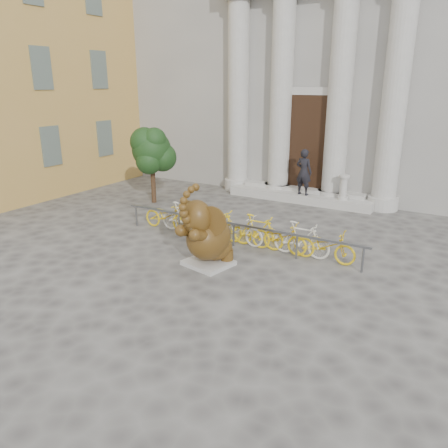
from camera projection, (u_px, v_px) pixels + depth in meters
The scene contains 9 objects.
ground at pixel (157, 288), 10.43m from camera, with size 80.00×80.00×0.00m, color #474442.
classical_building at pixel (349, 53), 20.81m from camera, with size 22.00×10.70×12.00m.
entrance_steps at pixel (300, 196), 18.08m from camera, with size 6.00×1.20×0.36m, color #A8A59E.
ochre_building at pixel (9, 52), 19.76m from camera, with size 8.00×14.00×12.00m, color tan.
elephant_statue at pixel (207, 236), 11.47m from camera, with size 1.51×1.79×2.30m.
bike_rack at pixel (238, 228), 13.17m from camera, with size 8.00×0.53×1.00m.
tree at pixel (152, 151), 17.18m from camera, with size 1.75×1.59×3.03m.
pedestrian at pixel (304, 172), 17.34m from camera, with size 0.67×0.44×1.84m, color black.
balustrade_post at pixel (343, 188), 16.75m from camera, with size 0.39×0.39×0.96m.
Camera 1 is at (6.18, -7.32, 4.70)m, focal length 35.00 mm.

